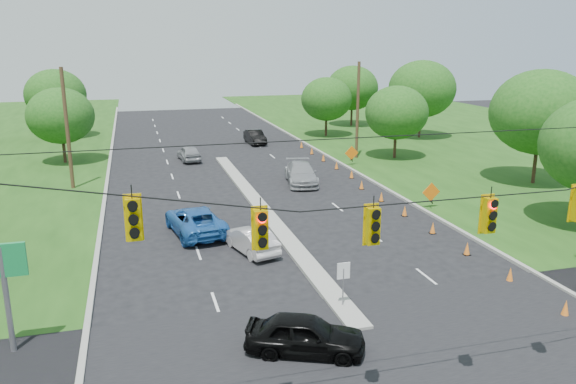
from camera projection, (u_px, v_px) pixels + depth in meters
name	position (u px, v px, depth m)	size (l,w,h in m)	color
curb_left	(107.00, 187.00, 42.96)	(0.25, 110.00, 0.16)	gray
curb_right	(352.00, 171.00, 48.21)	(0.25, 110.00, 0.16)	gray
median	(261.00, 209.00, 37.21)	(1.00, 34.00, 0.18)	gray
median_sign	(343.00, 276.00, 22.87)	(0.55, 0.06, 2.05)	gray
signal_span	(436.00, 257.00, 15.44)	(25.60, 0.32, 9.00)	#422D1C
utility_pole_far_left	(67.00, 129.00, 41.18)	(0.28, 0.28, 9.00)	#422D1C
utility_pole_far_right	(358.00, 111.00, 52.32)	(0.28, 0.28, 9.00)	#422D1C
cone_0	(566.00, 308.00, 22.56)	(0.32, 0.32, 0.70)	orange
cone_1	(510.00, 275.00, 25.81)	(0.32, 0.32, 0.70)	orange
cone_2	(467.00, 249.00, 29.07)	(0.32, 0.32, 0.70)	orange
cone_3	(433.00, 228.00, 32.33)	(0.32, 0.32, 0.70)	orange
cone_4	(405.00, 211.00, 35.58)	(0.32, 0.32, 0.70)	orange
cone_5	(381.00, 197.00, 38.84)	(0.32, 0.32, 0.70)	orange
cone_6	(362.00, 185.00, 42.10)	(0.32, 0.32, 0.70)	orange
cone_7	(352.00, 174.00, 45.51)	(0.32, 0.32, 0.70)	orange
cone_8	(337.00, 165.00, 48.77)	(0.32, 0.32, 0.70)	orange
cone_9	(323.00, 157.00, 52.02)	(0.32, 0.32, 0.70)	orange
cone_10	(312.00, 151.00, 55.28)	(0.32, 0.32, 0.70)	orange
cone_11	(301.00, 145.00, 58.54)	(0.32, 0.32, 0.70)	orange
work_sign_1	(431.00, 193.00, 36.94)	(1.27, 0.58, 1.37)	black
work_sign_2	(352.00, 154.00, 49.97)	(1.27, 0.58, 1.37)	black
tree_5	(61.00, 116.00, 50.13)	(5.88, 5.88, 6.86)	black
tree_6	(56.00, 95.00, 63.41)	(6.72, 6.72, 7.84)	black
tree_8	(541.00, 112.00, 42.41)	(7.56, 7.56, 8.82)	black
tree_9	(397.00, 113.00, 52.34)	(5.88, 5.88, 6.86)	black
tree_10	(422.00, 89.00, 63.40)	(7.56, 7.56, 8.82)	black
tree_11	(352.00, 88.00, 72.76)	(6.72, 6.72, 7.84)	black
tree_12	(326.00, 99.00, 64.85)	(5.88, 5.88, 6.86)	black
black_sedan	(305.00, 335.00, 19.77)	(1.71, 4.24, 1.44)	black
white_sedan	(251.00, 240.00, 29.43)	(1.42, 4.07, 1.34)	beige
blue_pickup	(195.00, 220.00, 32.24)	(2.59, 5.62, 1.56)	#235FAE
silver_car_far	(301.00, 173.00, 43.71)	(2.24, 5.51, 1.60)	#949599
silver_car_oncoming	(189.00, 153.00, 52.15)	(1.70, 4.22, 1.44)	gray
dark_car_receding	(255.00, 137.00, 60.90)	(1.58, 4.53, 1.49)	black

